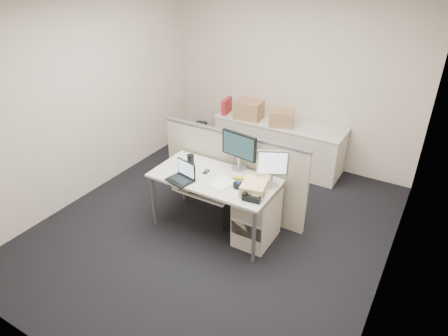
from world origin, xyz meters
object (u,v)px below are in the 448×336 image
Objects in this scene: desk at (215,182)px; monitor_main at (239,151)px; laptop at (179,173)px; desk_phone at (253,196)px.

monitor_main is at bearing 64.89° from desk.
laptop is (-0.45, -0.60, -0.13)m from monitor_main.
desk is 3.14× the size of monitor_main.
monitor_main reaches higher than desk_phone.
monitor_main is at bearing 125.10° from desk_phone.
desk_phone is (0.45, -0.50, -0.21)m from monitor_main.
desk_phone is at bearing -16.70° from desk.
monitor_main is (0.15, 0.32, 0.30)m from desk.
desk is 0.45m from laptop.
laptop is (-0.30, -0.28, 0.18)m from desk.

